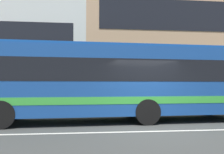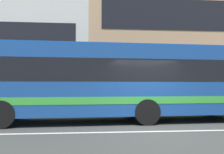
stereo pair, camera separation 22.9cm
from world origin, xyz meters
name	(u,v)px [view 1 (the left image)]	position (x,y,z in m)	size (l,w,h in m)	color
ground_plane	(158,131)	(0.00, 0.00, 0.00)	(160.00, 160.00, 0.00)	#3C3F3D
lane_centre_line	(158,131)	(0.00, 0.00, 0.00)	(60.00, 0.16, 0.01)	silver
hedge_row_far	(142,105)	(0.95, 6.31, 0.39)	(19.45, 1.10, 0.78)	#2A7126
apartment_block_right	(212,39)	(9.88, 14.45, 6.04)	(24.35, 8.40, 12.08)	tan
transit_bus	(123,80)	(-0.76, 2.48, 1.76)	(11.43, 3.16, 3.19)	#18458E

